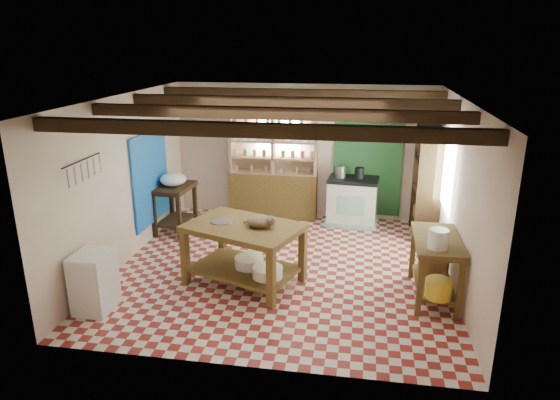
% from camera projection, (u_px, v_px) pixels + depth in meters
% --- Properties ---
extents(floor, '(5.00, 5.00, 0.02)m').
position_uv_depth(floor, '(283.00, 268.00, 7.76)').
color(floor, maroon).
rests_on(floor, ground).
extents(ceiling, '(5.00, 5.00, 0.02)m').
position_uv_depth(ceiling, '(283.00, 98.00, 6.96)').
color(ceiling, '#404044').
rests_on(ceiling, wall_back).
extents(wall_back, '(5.00, 0.04, 2.60)m').
position_uv_depth(wall_back, '(303.00, 152.00, 9.71)').
color(wall_back, beige).
rests_on(wall_back, floor).
extents(wall_front, '(5.00, 0.04, 2.60)m').
position_uv_depth(wall_front, '(244.00, 257.00, 5.01)').
color(wall_front, beige).
rests_on(wall_front, floor).
extents(wall_left, '(0.04, 5.00, 2.60)m').
position_uv_depth(wall_left, '(124.00, 180.00, 7.75)').
color(wall_left, beige).
rests_on(wall_left, floor).
extents(wall_right, '(0.04, 5.00, 2.60)m').
position_uv_depth(wall_right, '(459.00, 196.00, 6.97)').
color(wall_right, beige).
rests_on(wall_right, floor).
extents(ceiling_beams, '(5.00, 3.80, 0.15)m').
position_uv_depth(ceiling_beams, '(283.00, 107.00, 7.00)').
color(ceiling_beams, '#342112').
rests_on(ceiling_beams, ceiling).
extents(blue_wall_patch, '(0.04, 1.40, 1.60)m').
position_uv_depth(blue_wall_patch, '(151.00, 178.00, 8.65)').
color(blue_wall_patch, blue).
rests_on(blue_wall_patch, wall_left).
extents(green_wall_patch, '(1.30, 0.04, 2.30)m').
position_uv_depth(green_wall_patch, '(368.00, 157.00, 9.50)').
color(green_wall_patch, '#215428').
rests_on(green_wall_patch, wall_back).
extents(window_back, '(0.90, 0.02, 0.80)m').
position_uv_depth(window_back, '(278.00, 131.00, 9.64)').
color(window_back, silver).
rests_on(window_back, wall_back).
extents(window_right, '(0.02, 1.30, 1.20)m').
position_uv_depth(window_right, '(448.00, 171.00, 7.88)').
color(window_right, silver).
rests_on(window_right, wall_right).
extents(utensil_rail, '(0.06, 0.90, 0.28)m').
position_uv_depth(utensil_rail, '(83.00, 169.00, 6.46)').
color(utensil_rail, black).
rests_on(utensil_rail, wall_left).
extents(pot_rack, '(0.86, 0.12, 0.36)m').
position_uv_depth(pot_rack, '(371.00, 111.00, 8.82)').
color(pot_rack, black).
rests_on(pot_rack, ceiling).
extents(shelving_unit, '(1.70, 0.34, 2.20)m').
position_uv_depth(shelving_unit, '(274.00, 163.00, 9.68)').
color(shelving_unit, tan).
rests_on(shelving_unit, floor).
extents(tall_rack, '(0.40, 0.86, 2.00)m').
position_uv_depth(tall_rack, '(426.00, 181.00, 8.79)').
color(tall_rack, '#342112').
rests_on(tall_rack, floor).
extents(work_table, '(1.83, 1.52, 0.89)m').
position_uv_depth(work_table, '(244.00, 254.00, 7.17)').
color(work_table, brown).
rests_on(work_table, floor).
extents(stove, '(0.98, 0.70, 0.91)m').
position_uv_depth(stove, '(352.00, 201.00, 9.48)').
color(stove, beige).
rests_on(stove, floor).
extents(prep_table, '(0.64, 0.89, 0.87)m').
position_uv_depth(prep_table, '(175.00, 208.00, 9.13)').
color(prep_table, '#342112').
rests_on(prep_table, floor).
extents(white_cabinet, '(0.44, 0.53, 0.79)m').
position_uv_depth(white_cabinet, '(94.00, 282.00, 6.45)').
color(white_cabinet, white).
rests_on(white_cabinet, floor).
extents(right_counter, '(0.61, 1.21, 0.87)m').
position_uv_depth(right_counter, '(435.00, 268.00, 6.77)').
color(right_counter, brown).
rests_on(right_counter, floor).
extents(cat, '(0.42, 0.35, 0.17)m').
position_uv_depth(cat, '(260.00, 221.00, 6.93)').
color(cat, '#856A4D').
rests_on(cat, work_table).
extents(steel_tray, '(0.40, 0.40, 0.02)m').
position_uv_depth(steel_tray, '(221.00, 221.00, 7.15)').
color(steel_tray, '#A4A4AB').
rests_on(steel_tray, work_table).
extents(basin_large, '(0.54, 0.54, 0.15)m').
position_uv_depth(basin_large, '(249.00, 262.00, 7.23)').
color(basin_large, white).
rests_on(basin_large, work_table).
extents(basin_small, '(0.54, 0.54, 0.15)m').
position_uv_depth(basin_small, '(268.00, 272.00, 6.92)').
color(basin_small, white).
rests_on(basin_small, work_table).
extents(kettle_left, '(0.21, 0.21, 0.23)m').
position_uv_depth(kettle_left, '(340.00, 172.00, 9.37)').
color(kettle_left, '#A4A4AB').
rests_on(kettle_left, stove).
extents(kettle_right, '(0.18, 0.18, 0.21)m').
position_uv_depth(kettle_right, '(359.00, 173.00, 9.29)').
color(kettle_right, black).
rests_on(kettle_right, stove).
extents(enamel_bowl, '(0.50, 0.50, 0.24)m').
position_uv_depth(enamel_bowl, '(173.00, 179.00, 8.96)').
color(enamel_bowl, white).
rests_on(enamel_bowl, prep_table).
extents(white_bucket, '(0.25, 0.25, 0.25)m').
position_uv_depth(white_bucket, '(438.00, 239.00, 6.28)').
color(white_bucket, white).
rests_on(white_bucket, right_counter).
extents(wicker_basket, '(0.35, 0.28, 0.25)m').
position_uv_depth(wicker_basket, '(432.00, 264.00, 7.07)').
color(wicker_basket, olive).
rests_on(wicker_basket, right_counter).
extents(yellow_tub, '(0.34, 0.34, 0.25)m').
position_uv_depth(yellow_tub, '(438.00, 288.00, 6.37)').
color(yellow_tub, yellow).
rests_on(yellow_tub, right_counter).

